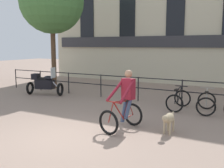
{
  "coord_description": "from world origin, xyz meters",
  "views": [
    {
      "loc": [
        4.34,
        -5.08,
        2.4
      ],
      "look_at": [
        -0.0,
        2.86,
        1.05
      ],
      "focal_mm": 42.0,
      "sensor_mm": 36.0,
      "label": 1
    }
  ],
  "objects_px": {
    "parked_bicycle_near_lamp": "(179,100)",
    "parked_bicycle_mid_left": "(206,103)",
    "dog": "(169,119)",
    "parked_motorcycle": "(44,84)",
    "cyclist_with_bike": "(125,103)"
  },
  "relations": [
    {
      "from": "parked_bicycle_near_lamp",
      "to": "parked_bicycle_mid_left",
      "type": "distance_m",
      "value": 0.99
    },
    {
      "from": "dog",
      "to": "parked_motorcycle",
      "type": "bearing_deg",
      "value": 160.67
    },
    {
      "from": "dog",
      "to": "parked_bicycle_near_lamp",
      "type": "xyz_separation_m",
      "value": [
        -0.46,
        2.82,
        -0.05
      ]
    },
    {
      "from": "dog",
      "to": "parked_bicycle_mid_left",
      "type": "distance_m",
      "value": 2.88
    },
    {
      "from": "parked_motorcycle",
      "to": "parked_bicycle_near_lamp",
      "type": "relative_size",
      "value": 1.62
    },
    {
      "from": "cyclist_with_bike",
      "to": "parked_bicycle_near_lamp",
      "type": "relative_size",
      "value": 1.51
    },
    {
      "from": "cyclist_with_bike",
      "to": "parked_motorcycle",
      "type": "distance_m",
      "value": 6.3
    },
    {
      "from": "dog",
      "to": "parked_motorcycle",
      "type": "height_order",
      "value": "parked_motorcycle"
    },
    {
      "from": "dog",
      "to": "parked_motorcycle",
      "type": "relative_size",
      "value": 0.47
    },
    {
      "from": "parked_bicycle_near_lamp",
      "to": "parked_motorcycle",
      "type": "bearing_deg",
      "value": 3.86
    },
    {
      "from": "parked_motorcycle",
      "to": "parked_bicycle_near_lamp",
      "type": "distance_m",
      "value": 6.43
    },
    {
      "from": "parked_bicycle_near_lamp",
      "to": "cyclist_with_bike",
      "type": "bearing_deg",
      "value": 77.31
    },
    {
      "from": "cyclist_with_bike",
      "to": "parked_bicycle_mid_left",
      "type": "relative_size",
      "value": 1.43
    },
    {
      "from": "parked_motorcycle",
      "to": "parked_bicycle_mid_left",
      "type": "bearing_deg",
      "value": -102.58
    },
    {
      "from": "cyclist_with_bike",
      "to": "parked_motorcycle",
      "type": "bearing_deg",
      "value": 166.19
    }
  ]
}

